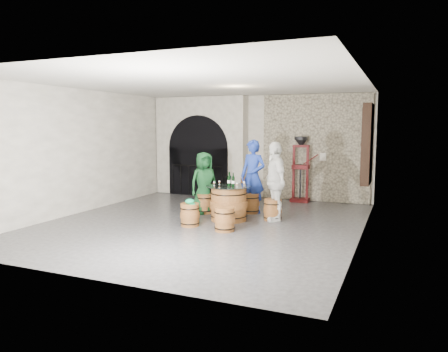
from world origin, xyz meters
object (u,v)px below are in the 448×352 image
at_px(barrel_stool_far, 251,203).
at_px(person_white, 275,181).
at_px(barrel_stool_right, 273,210).
at_px(wine_bottle_left, 229,180).
at_px(barrel_table, 229,203).
at_px(wine_bottle_right, 230,180).
at_px(side_barrel, 248,190).
at_px(person_green, 204,183).
at_px(barrel_stool_left, 205,203).
at_px(corking_press, 301,164).
at_px(barrel_stool_near_left, 190,215).
at_px(wine_bottle_center, 233,181).
at_px(barrel_stool_near_right, 225,219).
at_px(person_blue, 253,176).

bearing_deg(barrel_stool_far, person_white, -36.45).
relative_size(barrel_stool_right, person_white, 0.27).
relative_size(person_white, wine_bottle_left, 5.80).
bearing_deg(barrel_table, wine_bottle_right, 98.72).
distance_m(wine_bottle_right, side_barrel, 2.74).
xyz_separation_m(person_green, side_barrel, (0.45, 2.16, -0.46)).
height_order(barrel_stool_left, barrel_stool_right, same).
bearing_deg(barrel_stool_left, side_barrel, 78.94).
bearing_deg(barrel_stool_left, barrel_stool_right, -3.95).
bearing_deg(barrel_table, corking_press, 72.67).
distance_m(barrel_stool_far, wine_bottle_right, 1.20).
height_order(barrel_stool_left, wine_bottle_left, wine_bottle_left).
height_order(barrel_stool_left, wine_bottle_right, wine_bottle_right).
relative_size(barrel_stool_far, barrel_stool_near_left, 1.00).
height_order(person_green, wine_bottle_center, person_green).
bearing_deg(barrel_table, person_green, 148.39).
relative_size(barrel_table, wine_bottle_left, 3.36).
xyz_separation_m(barrel_stool_near_right, wine_bottle_right, (-0.33, 1.11, 0.71)).
bearing_deg(person_white, person_blue, -164.79).
xyz_separation_m(person_blue, side_barrel, (-0.69, 1.61, -0.61)).
xyz_separation_m(barrel_table, person_white, (1.01, 0.44, 0.53)).
bearing_deg(person_blue, wine_bottle_left, -88.98).
xyz_separation_m(wine_bottle_right, corking_press, (1.01, 3.10, 0.16)).
height_order(barrel_stool_right, corking_press, corking_press).
height_order(barrel_stool_left, side_barrel, side_barrel).
bearing_deg(barrel_stool_left, person_blue, 26.84).
xyz_separation_m(barrel_stool_near_left, person_green, (-0.34, 1.45, 0.54)).
bearing_deg(wine_bottle_center, barrel_stool_right, 30.35).
bearing_deg(corking_press, wine_bottle_center, -105.31).
xyz_separation_m(barrel_table, wine_bottle_left, (0.01, -0.01, 0.55)).
height_order(person_white, wine_bottle_left, person_white).
bearing_deg(wine_bottle_left, person_blue, 79.51).
height_order(person_blue, side_barrel, person_blue).
bearing_deg(barrel_stool_near_right, wine_bottle_right, 106.84).
relative_size(wine_bottle_center, wine_bottle_right, 1.00).
relative_size(barrel_stool_left, person_blue, 0.27).
distance_m(barrel_stool_near_right, corking_press, 4.35).
relative_size(barrel_stool_right, barrel_stool_near_left, 1.00).
bearing_deg(barrel_stool_near_right, person_white, 64.61).
height_order(barrel_table, side_barrel, barrel_table).
height_order(barrel_stool_left, person_blue, person_blue).
height_order(barrel_stool_right, wine_bottle_center, wine_bottle_center).
height_order(barrel_stool_left, corking_press, corking_press).
bearing_deg(corking_press, barrel_table, -107.86).
bearing_deg(person_white, person_green, -127.86).
distance_m(barrel_stool_far, barrel_stool_right, 0.98).
distance_m(barrel_stool_near_left, person_green, 1.58).
xyz_separation_m(barrel_stool_near_right, side_barrel, (-0.79, 3.74, 0.08)).
height_order(barrel_stool_near_left, side_barrel, side_barrel).
bearing_deg(barrel_stool_right, barrel_stool_near_right, -114.34).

